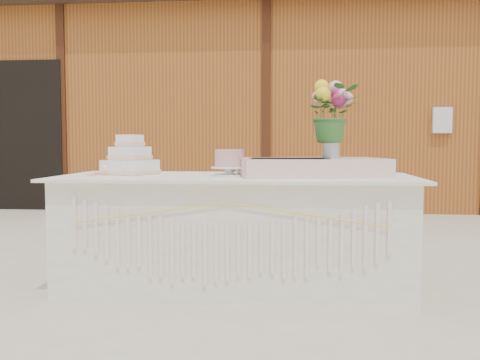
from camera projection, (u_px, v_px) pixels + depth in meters
name	position (u px, v px, depth m)	size (l,w,h in m)	color
ground	(236.00, 287.00, 3.68)	(80.00, 80.00, 0.00)	beige
barn	(272.00, 104.00, 9.51)	(12.60, 4.60, 3.30)	#9A5620
cake_table	(236.00, 232.00, 3.65)	(2.40, 1.00, 0.77)	white
wedding_cake	(130.00, 161.00, 3.75)	(0.39, 0.39, 0.28)	white
pink_cake_stand	(229.00, 161.00, 3.58)	(0.25, 0.25, 0.18)	white
satin_runner	(311.00, 167.00, 3.58)	(0.95, 0.55, 0.12)	beige
flower_vase	(331.00, 147.00, 3.54)	(0.11, 0.11, 0.15)	silver
bouquet	(332.00, 106.00, 3.52)	(0.34, 0.30, 0.38)	#306428
loose_flowers	(95.00, 173.00, 3.80)	(0.14, 0.35, 0.02)	pink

